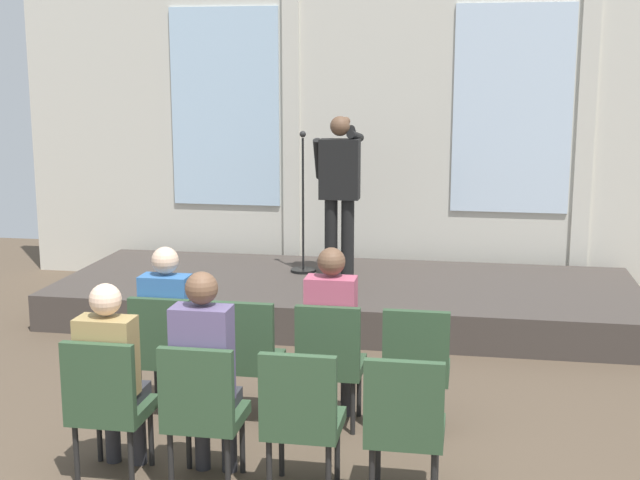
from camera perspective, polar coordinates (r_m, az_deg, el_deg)
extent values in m
cube|color=beige|center=(10.34, 3.00, 7.05)|extent=(8.52, 0.10, 3.65)
cube|color=silver|center=(10.61, -6.31, 8.72)|extent=(1.34, 0.04, 2.37)
cube|color=beige|center=(10.43, -1.90, 7.10)|extent=(0.20, 0.08, 3.65)
cube|color=silver|center=(10.20, 12.63, 8.43)|extent=(1.34, 0.04, 2.37)
cube|color=beige|center=(10.29, 17.16, 6.56)|extent=(0.20, 0.08, 3.65)
cube|color=#3F3833|center=(9.17, 1.77, -3.85)|extent=(6.04, 2.32, 0.37)
cylinder|color=black|center=(9.25, 0.74, 0.15)|extent=(0.14, 0.14, 0.85)
cylinder|color=black|center=(9.22, 1.84, 0.11)|extent=(0.14, 0.14, 0.85)
cube|color=black|center=(9.12, 1.31, 4.71)|extent=(0.42, 0.22, 0.64)
cube|color=maroon|center=(9.23, 1.42, 5.26)|extent=(0.06, 0.01, 0.38)
sphere|color=brown|center=(9.09, 1.33, 7.56)|extent=(0.21, 0.21, 0.21)
cylinder|color=black|center=(9.23, -0.09, 5.40)|extent=(0.09, 0.28, 0.45)
cylinder|color=black|center=(9.20, 2.35, 6.90)|extent=(0.15, 0.36, 0.15)
cylinder|color=black|center=(9.34, 2.14, 7.23)|extent=(0.11, 0.34, 0.15)
sphere|color=brown|center=(9.61, 1.72, 7.87)|extent=(0.10, 0.10, 0.10)
cylinder|color=black|center=(9.54, -1.12, -2.02)|extent=(0.28, 0.28, 0.03)
cylinder|color=black|center=(9.40, -1.13, 2.37)|extent=(0.02, 0.02, 1.45)
sphere|color=#262626|center=(9.32, -1.15, 7.03)|extent=(0.07, 0.07, 0.07)
cylinder|color=black|center=(6.80, -7.92, -9.21)|extent=(0.04, 0.04, 0.40)
cylinder|color=black|center=(6.91, -10.79, -8.96)|extent=(0.04, 0.04, 0.40)
cylinder|color=black|center=(6.50, -8.84, -10.22)|extent=(0.04, 0.04, 0.40)
cylinder|color=black|center=(6.62, -11.84, -9.92)|extent=(0.04, 0.04, 0.40)
cube|color=#2D472D|center=(6.62, -9.92, -7.62)|extent=(0.46, 0.44, 0.08)
cube|color=#2D472D|center=(6.37, -10.58, -5.85)|extent=(0.46, 0.06, 0.46)
cylinder|color=#2D2D33|center=(6.89, -10.06, -8.84)|extent=(0.10, 0.10, 0.44)
cylinder|color=#2D2D33|center=(6.83, -8.62, -8.96)|extent=(0.10, 0.10, 0.44)
cube|color=#2D2D33|center=(6.66, -9.76, -6.97)|extent=(0.34, 0.36, 0.12)
cube|color=#3366A5|center=(6.47, -10.18, -4.57)|extent=(0.36, 0.20, 0.52)
sphere|color=beige|center=(6.40, -10.23, -1.33)|extent=(0.20, 0.20, 0.20)
cylinder|color=black|center=(6.64, -2.76, -9.61)|extent=(0.04, 0.04, 0.40)
cylinder|color=black|center=(6.73, -5.80, -9.38)|extent=(0.04, 0.04, 0.40)
cylinder|color=black|center=(6.33, -3.45, -10.67)|extent=(0.04, 0.04, 0.40)
cylinder|color=black|center=(6.42, -6.63, -10.41)|extent=(0.04, 0.04, 0.40)
cube|color=#2D472D|center=(6.45, -4.70, -8.02)|extent=(0.46, 0.44, 0.08)
cube|color=#2D472D|center=(6.19, -5.18, -6.22)|extent=(0.46, 0.06, 0.46)
cylinder|color=black|center=(6.54, 2.60, -9.94)|extent=(0.04, 0.04, 0.40)
cylinder|color=black|center=(6.59, -0.55, -9.76)|extent=(0.04, 0.04, 0.40)
cylinder|color=black|center=(6.23, 2.19, -11.05)|extent=(0.04, 0.04, 0.40)
cylinder|color=black|center=(6.28, -1.12, -10.84)|extent=(0.04, 0.04, 0.40)
cube|color=#2D472D|center=(6.32, 0.79, -8.36)|extent=(0.46, 0.44, 0.08)
cube|color=#2D472D|center=(6.06, 0.50, -6.54)|extent=(0.46, 0.06, 0.46)
cylinder|color=#2D2D33|center=(6.58, 0.25, -9.61)|extent=(0.10, 0.10, 0.44)
cylinder|color=#2D2D33|center=(6.55, 1.83, -9.70)|extent=(0.10, 0.10, 0.44)
cube|color=#2D2D33|center=(6.36, 0.88, -7.68)|extent=(0.34, 0.36, 0.12)
cube|color=#B24C66|center=(6.16, 0.72, -5.01)|extent=(0.36, 0.20, 0.56)
sphere|color=brown|center=(6.08, 0.76, -1.43)|extent=(0.20, 0.20, 0.20)
cylinder|color=black|center=(6.50, 8.10, -10.19)|extent=(0.04, 0.04, 0.40)
cylinder|color=black|center=(6.52, 4.89, -10.06)|extent=(0.04, 0.04, 0.40)
cylinder|color=black|center=(6.18, 7.99, -11.33)|extent=(0.04, 0.04, 0.40)
cylinder|color=black|center=(6.20, 4.60, -11.18)|extent=(0.04, 0.04, 0.40)
cube|color=#2D472D|center=(6.26, 6.44, -8.64)|extent=(0.46, 0.44, 0.08)
cube|color=#2D472D|center=(6.00, 6.38, -6.81)|extent=(0.46, 0.06, 0.46)
cylinder|color=black|center=(5.88, -11.14, -12.65)|extent=(0.04, 0.04, 0.40)
cylinder|color=black|center=(6.01, -14.42, -12.25)|extent=(0.04, 0.04, 0.40)
cylinder|color=black|center=(5.59, -12.42, -13.99)|extent=(0.04, 0.04, 0.40)
cylinder|color=black|center=(5.73, -15.85, -13.52)|extent=(0.04, 0.04, 0.40)
cube|color=#2D472D|center=(5.71, -13.57, -10.89)|extent=(0.46, 0.44, 0.08)
cube|color=#2D472D|center=(5.45, -14.50, -8.96)|extent=(0.46, 0.06, 0.46)
cylinder|color=#2D2D33|center=(5.97, -13.58, -12.14)|extent=(0.10, 0.10, 0.44)
cylinder|color=#2D2D33|center=(5.91, -11.94, -12.34)|extent=(0.10, 0.10, 0.44)
cube|color=#2D2D33|center=(5.73, -13.35, -10.12)|extent=(0.34, 0.36, 0.12)
cube|color=#997F4C|center=(5.54, -13.95, -7.51)|extent=(0.36, 0.20, 0.50)
sphere|color=beige|center=(5.45, -14.04, -3.85)|extent=(0.20, 0.20, 0.20)
cylinder|color=black|center=(5.70, -5.17, -13.28)|extent=(0.04, 0.04, 0.40)
cylinder|color=black|center=(5.79, -8.70, -12.93)|extent=(0.04, 0.04, 0.40)
cylinder|color=black|center=(5.40, -6.14, -14.72)|extent=(0.04, 0.04, 0.40)
cylinder|color=black|center=(5.50, -9.86, -14.31)|extent=(0.04, 0.04, 0.40)
cube|color=#2D472D|center=(5.50, -7.53, -11.52)|extent=(0.46, 0.44, 0.08)
cube|color=#2D472D|center=(5.23, -8.24, -9.56)|extent=(0.46, 0.06, 0.46)
cylinder|color=#2D2D33|center=(5.77, -7.80, -12.80)|extent=(0.10, 0.10, 0.44)
cylinder|color=#2D2D33|center=(5.72, -6.04, -12.97)|extent=(0.10, 0.10, 0.44)
cube|color=#2D2D33|center=(5.53, -7.36, -10.72)|extent=(0.34, 0.36, 0.12)
cube|color=#594C72|center=(5.31, -7.81, -7.53)|extent=(0.36, 0.20, 0.60)
sphere|color=brown|center=(5.21, -7.86, -3.18)|extent=(0.20, 0.20, 0.20)
cylinder|color=black|center=(5.58, 1.16, -13.78)|extent=(0.04, 0.04, 0.40)
cylinder|color=black|center=(5.64, -2.56, -13.50)|extent=(0.04, 0.04, 0.40)
cylinder|color=black|center=(5.27, 0.57, -15.31)|extent=(0.04, 0.04, 0.40)
cylinder|color=black|center=(5.34, -3.38, -14.99)|extent=(0.04, 0.04, 0.40)
cube|color=#2D472D|center=(5.35, -1.07, -12.06)|extent=(0.46, 0.44, 0.08)
cube|color=#2D472D|center=(5.08, -1.50, -10.09)|extent=(0.46, 0.06, 0.46)
cylinder|color=black|center=(5.53, 7.70, -14.13)|extent=(0.04, 0.04, 0.40)
cylinder|color=black|center=(5.55, 3.87, -13.95)|extent=(0.04, 0.04, 0.40)
cylinder|color=black|center=(5.24, 3.45, -15.50)|extent=(0.04, 0.04, 0.40)
cube|color=#2D472D|center=(5.28, 5.69, -12.46)|extent=(0.46, 0.44, 0.08)
cube|color=#2D472D|center=(5.00, 5.58, -10.49)|extent=(0.46, 0.06, 0.46)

